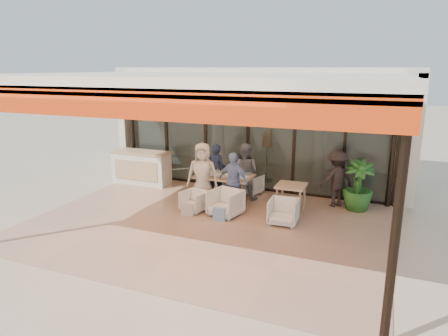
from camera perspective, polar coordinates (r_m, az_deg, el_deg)
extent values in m
plane|color=#C6B293|center=(9.32, -2.68, -8.08)|extent=(70.00, 70.00, 0.00)
cube|color=tan|center=(9.32, -2.68, -8.05)|extent=(8.00, 6.00, 0.01)
cube|color=silver|center=(8.63, -2.93, 12.65)|extent=(8.00, 6.00, 0.20)
cube|color=#F33E0C|center=(6.11, -14.75, 8.95)|extent=(8.00, 0.12, 0.45)
cube|color=#FF5D15|center=(6.67, -11.24, 10.58)|extent=(8.00, 1.50, 0.06)
cylinder|color=black|center=(5.31, 23.34, -8.34)|extent=(0.12, 0.12, 3.20)
cylinder|color=black|center=(13.22, -12.92, 5.44)|extent=(0.12, 0.12, 3.20)
cylinder|color=black|center=(10.88, 23.02, 2.83)|extent=(0.12, 0.12, 3.20)
cube|color=#9EADA3|center=(11.58, 3.46, 4.57)|extent=(8.00, 0.03, 3.20)
cube|color=black|center=(11.94, 3.35, -2.83)|extent=(8.00, 0.10, 0.08)
cube|color=black|center=(11.42, 3.58, 12.31)|extent=(8.00, 0.10, 0.08)
cube|color=black|center=(13.39, -13.05, 5.53)|extent=(0.08, 0.10, 3.20)
cube|color=black|center=(12.69, -8.21, 5.30)|extent=(0.08, 0.10, 3.20)
cube|color=black|center=(12.07, -2.64, 4.97)|extent=(0.08, 0.10, 3.20)
cube|color=black|center=(11.58, 3.46, 4.57)|extent=(0.08, 0.10, 3.20)
cube|color=black|center=(11.23, 10.02, 4.08)|extent=(0.08, 0.10, 3.20)
cube|color=black|center=(11.03, 16.89, 3.50)|extent=(0.08, 0.10, 3.20)
cube|color=black|center=(11.00, 23.64, 2.89)|extent=(0.08, 0.10, 3.20)
cube|color=silver|center=(14.89, 7.83, 7.00)|extent=(9.00, 0.25, 3.40)
cube|color=silver|center=(15.03, -10.51, 6.96)|extent=(0.25, 3.50, 3.40)
cube|color=silver|center=(12.73, 25.35, 4.56)|extent=(0.25, 3.50, 3.40)
cube|color=silver|center=(13.09, 6.11, 13.54)|extent=(9.00, 3.50, 0.25)
cube|color=tan|center=(13.55, 5.74, -0.94)|extent=(8.00, 3.50, 0.02)
cylinder|color=silver|center=(13.63, -0.78, 5.62)|extent=(0.40, 0.40, 3.00)
cylinder|color=silver|center=(12.72, 13.53, 4.61)|extent=(0.40, 0.40, 3.00)
cylinder|color=black|center=(12.97, 0.16, 11.85)|extent=(0.03, 0.03, 0.70)
cube|color=black|center=(13.00, 0.16, 9.86)|extent=(0.30, 0.30, 0.40)
sphere|color=#FFBF72|center=(13.00, 0.16, 9.86)|extent=(0.18, 0.18, 0.18)
cylinder|color=black|center=(12.11, 16.03, 11.14)|extent=(0.03, 0.03, 0.70)
cube|color=black|center=(12.13, 15.88, 9.03)|extent=(0.30, 0.30, 0.40)
sphere|color=#FFBF72|center=(12.13, 15.88, 9.03)|extent=(0.18, 0.18, 0.18)
cylinder|color=black|center=(12.77, 6.08, -1.71)|extent=(0.40, 0.40, 0.05)
cylinder|color=black|center=(12.53, 6.20, 2.69)|extent=(0.04, 0.04, 2.10)
cone|color=orange|center=(12.42, 6.28, 5.63)|extent=(0.32, 0.32, 1.10)
cube|color=silver|center=(12.60, -11.71, -0.03)|extent=(1.80, 0.60, 1.00)
cube|color=tan|center=(12.49, -11.83, 2.24)|extent=(1.85, 0.65, 0.06)
cube|color=tan|center=(12.35, -12.50, -0.35)|extent=(1.50, 0.02, 0.60)
cube|color=tan|center=(10.60, 0.02, -1.18)|extent=(1.50, 0.90, 0.05)
cube|color=white|center=(10.59, 0.02, -1.05)|extent=(1.30, 0.35, 0.01)
cylinder|color=tan|center=(10.67, -3.72, -3.19)|extent=(0.06, 0.06, 0.70)
cylinder|color=tan|center=(10.21, 2.58, -3.97)|extent=(0.06, 0.06, 0.70)
cylinder|color=tan|center=(11.22, -2.30, -2.29)|extent=(0.06, 0.06, 0.70)
cylinder|color=tan|center=(10.79, 3.72, -2.99)|extent=(0.06, 0.06, 0.70)
cylinder|color=white|center=(10.62, -2.53, -0.70)|extent=(0.06, 0.06, 0.11)
cylinder|color=white|center=(10.85, -0.81, -0.36)|extent=(0.06, 0.06, 0.11)
cylinder|color=white|center=(10.47, 0.07, -0.90)|extent=(0.06, 0.06, 0.11)
cylinder|color=white|center=(10.63, 1.88, -0.66)|extent=(0.06, 0.06, 0.11)
cylinder|color=white|center=(10.22, 2.20, -1.28)|extent=(0.06, 0.06, 0.11)
cylinder|color=#9C5416|center=(10.91, -2.36, -0.14)|extent=(0.07, 0.07, 0.16)
cylinder|color=black|center=(10.86, 0.09, -0.21)|extent=(0.09, 0.09, 0.17)
cylinder|color=black|center=(10.83, 0.09, 0.28)|extent=(0.10, 0.10, 0.01)
cylinder|color=white|center=(10.50, -2.87, -1.15)|extent=(0.22, 0.22, 0.01)
cylinder|color=white|center=(10.16, 1.74, -1.66)|extent=(0.22, 0.22, 0.01)
cylinder|color=white|center=(11.04, -1.52, -0.37)|extent=(0.22, 0.22, 0.01)
cylinder|color=white|center=(10.73, 2.89, -0.82)|extent=(0.22, 0.22, 0.01)
imported|color=white|center=(11.71, -0.14, -1.83)|extent=(0.70, 0.67, 0.60)
imported|color=white|center=(11.43, 3.77, -2.18)|extent=(0.73, 0.70, 0.63)
imported|color=white|center=(10.06, -4.25, -4.59)|extent=(0.69, 0.67, 0.59)
imported|color=white|center=(9.71, 0.21, -4.84)|extent=(0.83, 0.80, 0.72)
imported|color=#171C34|center=(11.15, -1.11, -0.28)|extent=(0.59, 0.43, 1.49)
imported|color=#5E5E63|center=(10.85, 2.97, -0.50)|extent=(0.77, 0.60, 1.57)
imported|color=beige|center=(10.33, -3.08, -0.95)|extent=(0.91, 0.69, 1.67)
imported|color=#6880AD|center=(10.04, 1.28, -1.92)|extent=(0.93, 0.55, 1.49)
cube|color=silver|center=(9.77, -5.27, -5.99)|extent=(0.30, 0.10, 0.34)
cube|color=#99BFD8|center=(9.43, -0.70, -6.68)|extent=(0.30, 0.10, 0.34)
cube|color=tan|center=(9.90, 9.59, -2.51)|extent=(0.70, 0.70, 0.05)
cylinder|color=tan|center=(9.81, 7.53, -4.85)|extent=(0.05, 0.05, 0.70)
cylinder|color=tan|center=(9.70, 10.75, -5.22)|extent=(0.05, 0.05, 0.70)
cylinder|color=tan|center=(10.33, 8.33, -3.90)|extent=(0.05, 0.05, 0.70)
cylinder|color=tan|center=(10.22, 11.38, -4.23)|extent=(0.05, 0.05, 0.70)
imported|color=white|center=(9.32, 8.46, -6.04)|extent=(0.67, 0.63, 0.66)
imported|color=black|center=(10.64, 15.74, -1.53)|extent=(1.10, 1.03, 1.49)
imported|color=#1E5919|center=(10.54, 18.62, -2.43)|extent=(0.87, 0.87, 1.30)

